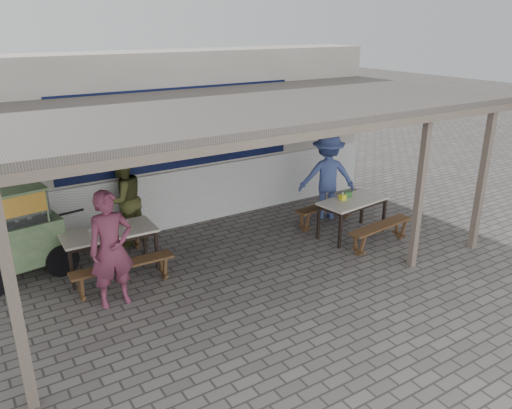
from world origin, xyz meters
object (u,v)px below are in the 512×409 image
object	(u,v)px
patron_right_table	(327,176)
condiment_jar	(126,223)
patron_wall_side	(123,200)
patron_street_side	(111,249)
vendor_cart	(15,232)
table_right	(353,203)
bench_right_wall	(326,209)
bench_left_street	(123,270)
donation_box	(347,194)
table_left	(109,235)
bench_left_wall	(100,238)
tissue_box	(343,197)
condiment_bowl	(95,232)
bench_right_street	(381,230)

from	to	relation	value
patron_right_table	condiment_jar	distance (m)	4.42
patron_wall_side	patron_street_side	bearing A→B (deg)	48.82
vendor_cart	patron_street_side	world-z (taller)	patron_street_side
patron_street_side	condiment_jar	xyz separation A→B (m)	(0.58, 1.11, -0.10)
table_right	patron_right_table	xyz separation A→B (m)	(0.20, 1.04, 0.26)
vendor_cart	patron_street_side	distance (m)	1.93
bench_right_wall	patron_street_side	distance (m)	4.81
bench_left_street	donation_box	size ratio (longest dim) A/B	9.42
table_right	patron_street_side	world-z (taller)	patron_street_side
patron_street_side	bench_right_wall	bearing A→B (deg)	9.44
table_left	bench_left_wall	world-z (taller)	table_left
patron_wall_side	tissue_box	xyz separation A→B (m)	(3.75, -1.92, -0.08)
bench_left_wall	table_right	xyz separation A→B (m)	(4.52, -1.74, 0.33)
bench_left_wall	patron_wall_side	distance (m)	0.85
vendor_cart	bench_left_wall	bearing A→B (deg)	-1.33
condiment_bowl	table_right	bearing A→B (deg)	-12.50
patron_right_table	tissue_box	size ratio (longest dim) A/B	16.87
bench_left_wall	tissue_box	distance (m)	4.66
bench_right_street	tissue_box	xyz separation A→B (m)	(-0.26, 0.82, 0.47)
patron_right_table	condiment_jar	bearing A→B (deg)	27.06
bench_left_street	condiment_bowl	bearing A→B (deg)	106.47
condiment_bowl	bench_left_wall	bearing A→B (deg)	71.23
patron_street_side	condiment_jar	distance (m)	1.26
table_right	vendor_cart	xyz separation A→B (m)	(-5.88, 1.56, 0.18)
bench_left_wall	patron_wall_side	world-z (taller)	patron_wall_side
table_right	bench_right_wall	world-z (taller)	table_right
table_left	bench_right_wall	bearing A→B (deg)	-2.73
patron_street_side	table_left	bearing A→B (deg)	76.84
bench_right_street	patron_right_table	size ratio (longest dim) A/B	0.83
bench_right_street	bench_right_wall	bearing A→B (deg)	90.00
bench_left_street	condiment_bowl	world-z (taller)	condiment_bowl
donation_box	patron_street_side	bearing A→B (deg)	-177.49
table_left	bench_left_street	bearing A→B (deg)	-90.00
table_right	tissue_box	size ratio (longest dim) A/B	13.44
tissue_box	table_left	bearing A→B (deg)	168.07
table_right	condiment_jar	distance (m)	4.35
bench_right_street	condiment_bowl	distance (m)	5.16
tissue_box	bench_right_street	bearing A→B (deg)	-72.15
patron_wall_side	condiment_bowl	bearing A→B (deg)	31.46
bench_right_wall	donation_box	world-z (taller)	donation_box
patron_right_table	vendor_cart	bearing A→B (deg)	22.70
table_right	bench_right_street	xyz separation A→B (m)	(0.08, -0.71, -0.33)
bench_right_wall	condiment_jar	xyz separation A→B (m)	(-4.13, 0.37, 0.46)
patron_street_side	condiment_bowl	size ratio (longest dim) A/B	8.54
table_left	condiment_jar	bearing A→B (deg)	11.29
vendor_cart	tissue_box	size ratio (longest dim) A/B	17.11
patron_wall_side	condiment_bowl	xyz separation A→B (m)	(-0.82, -0.97, -0.11)
table_left	bench_right_wall	xyz separation A→B (m)	(4.46, -0.32, -0.34)
patron_wall_side	condiment_jar	distance (m)	0.99
vendor_cart	condiment_jar	size ratio (longest dim) A/B	18.67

